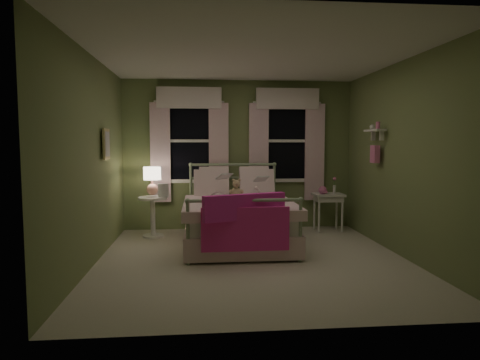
{
  "coord_description": "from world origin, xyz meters",
  "views": [
    {
      "loc": [
        -0.68,
        -5.4,
        1.52
      ],
      "look_at": [
        -0.12,
        0.5,
        1.0
      ],
      "focal_mm": 32.0,
      "sensor_mm": 36.0,
      "label": 1
    }
  ],
  "objects": [
    {
      "name": "bed",
      "position": [
        -0.12,
        0.85,
        0.38
      ],
      "size": [
        1.58,
        2.04,
        1.18
      ],
      "color": "white",
      "rests_on": "ground"
    },
    {
      "name": "bud_vase",
      "position": [
        1.63,
        1.74,
        0.79
      ],
      "size": [
        0.06,
        0.06,
        0.28
      ],
      "color": "white",
      "rests_on": "nightstand_right"
    },
    {
      "name": "book_right",
      "position": [
        0.16,
        1.02,
        0.92
      ],
      "size": [
        0.21,
        0.14,
        0.26
      ],
      "primitive_type": "imported",
      "rotation": [
        1.22,
        0.0,
        0.15
      ],
      "color": "beige",
      "rests_on": "child_right"
    },
    {
      "name": "pink_throw",
      "position": [
        -0.12,
        -0.17,
        0.61
      ],
      "size": [
        1.1,
        0.46,
        0.71
      ],
      "color": "#E82DA8",
      "rests_on": "bed"
    },
    {
      "name": "book_left",
      "position": [
        -0.4,
        1.02,
        0.96
      ],
      "size": [
        0.23,
        0.18,
        0.26
      ],
      "primitive_type": "imported",
      "rotation": [
        1.22,
        0.0,
        0.36
      ],
      "color": "beige",
      "rests_on": "child_left"
    },
    {
      "name": "window_left",
      "position": [
        -0.85,
        2.03,
        1.62
      ],
      "size": [
        1.34,
        0.13,
        1.96
      ],
      "color": "black",
      "rests_on": "room_shell"
    },
    {
      "name": "child_right",
      "position": [
        0.16,
        1.27,
        0.91
      ],
      "size": [
        0.34,
        0.27,
        0.69
      ],
      "primitive_type": "imported",
      "rotation": [
        0.0,
        0.0,
        3.11
      ],
      "color": "#F7D1DD",
      "rests_on": "bed"
    },
    {
      "name": "window_right",
      "position": [
        0.85,
        2.03,
        1.62
      ],
      "size": [
        1.34,
        0.13,
        1.96
      ],
      "color": "black",
      "rests_on": "room_shell"
    },
    {
      "name": "book_nightstand",
      "position": [
        -1.34,
        1.44,
        0.66
      ],
      "size": [
        0.18,
        0.23,
        0.02
      ],
      "primitive_type": "imported",
      "rotation": [
        0.0,
        0.0,
        -0.07
      ],
      "color": "beige",
      "rests_on": "nightstand_left"
    },
    {
      "name": "room_shell",
      "position": [
        0.0,
        0.0,
        1.3
      ],
      "size": [
        4.2,
        4.2,
        4.2
      ],
      "color": "silver",
      "rests_on": "ground"
    },
    {
      "name": "nightstand_right",
      "position": [
        1.51,
        1.69,
        0.55
      ],
      "size": [
        0.5,
        0.4,
        0.64
      ],
      "color": "white",
      "rests_on": "ground"
    },
    {
      "name": "nightstand_left",
      "position": [
        -1.44,
        1.52,
        0.42
      ],
      "size": [
        0.46,
        0.46,
        0.65
      ],
      "color": "white",
      "rests_on": "ground"
    },
    {
      "name": "teddy_bear",
      "position": [
        -0.12,
        1.12,
        0.79
      ],
      "size": [
        0.22,
        0.18,
        0.3
      ],
      "color": "tan",
      "rests_on": "bed"
    },
    {
      "name": "wall_shelf",
      "position": [
        1.9,
        0.7,
        1.52
      ],
      "size": [
        0.15,
        0.5,
        0.6
      ],
      "color": "white",
      "rests_on": "room_shell"
    },
    {
      "name": "pink_toy",
      "position": [
        1.41,
        1.68,
        0.71
      ],
      "size": [
        0.14,
        0.18,
        0.14
      ],
      "color": "pink",
      "rests_on": "nightstand_right"
    },
    {
      "name": "child_left",
      "position": [
        -0.4,
        1.27,
        0.97
      ],
      "size": [
        0.33,
        0.26,
        0.81
      ],
      "primitive_type": "imported",
      "rotation": [
        0.0,
        0.0,
        2.91
      ],
      "color": "#F7D1DD",
      "rests_on": "bed"
    },
    {
      "name": "framed_picture",
      "position": [
        -1.95,
        0.6,
        1.5
      ],
      "size": [
        0.03,
        0.32,
        0.42
      ],
      "color": "beige",
      "rests_on": "room_shell"
    },
    {
      "name": "table_lamp",
      "position": [
        -1.44,
        1.52,
        0.95
      ],
      "size": [
        0.28,
        0.28,
        0.45
      ],
      "color": "#FBA794",
      "rests_on": "nightstand_left"
    }
  ]
}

